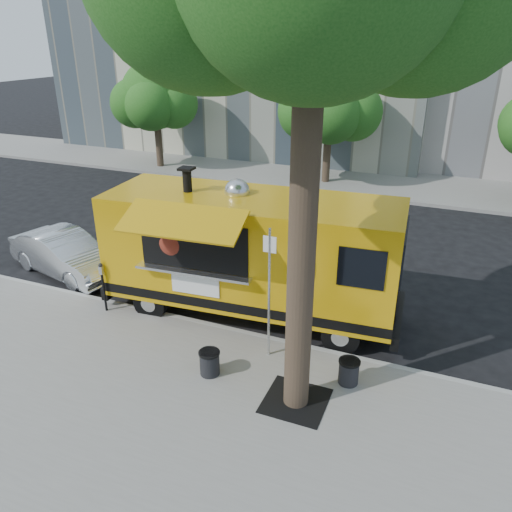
# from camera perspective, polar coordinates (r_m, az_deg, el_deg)

# --- Properties ---
(ground) EXTENTS (120.00, 120.00, 0.00)m
(ground) POSITION_cam_1_polar(r_m,az_deg,el_deg) (13.12, -2.49, -6.54)
(ground) COLOR black
(ground) RESTS_ON ground
(sidewalk) EXTENTS (60.00, 6.00, 0.15)m
(sidewalk) POSITION_cam_1_polar(r_m,az_deg,el_deg) (10.27, -12.26, -16.64)
(sidewalk) COLOR gray
(sidewalk) RESTS_ON ground
(curb) EXTENTS (60.00, 0.14, 0.16)m
(curb) POSITION_cam_1_polar(r_m,az_deg,el_deg) (12.37, -4.32, -8.26)
(curb) COLOR #999993
(curb) RESTS_ON ground
(far_sidewalk) EXTENTS (60.00, 5.00, 0.15)m
(far_sidewalk) POSITION_cam_1_polar(r_m,az_deg,el_deg) (25.07, 10.62, 8.47)
(far_sidewalk) COLOR gray
(far_sidewalk) RESTS_ON ground
(tree_well) EXTENTS (1.20, 1.20, 0.02)m
(tree_well) POSITION_cam_1_polar(r_m,az_deg,el_deg) (10.12, 4.55, -16.17)
(tree_well) COLOR black
(tree_well) RESTS_ON sidewalk
(far_tree_a) EXTENTS (3.42, 3.42, 5.36)m
(far_tree_a) POSITION_cam_1_polar(r_m,az_deg,el_deg) (27.09, -11.46, 17.55)
(far_tree_a) COLOR #33261C
(far_tree_a) RESTS_ON far_sidewalk
(far_tree_b) EXTENTS (3.60, 3.60, 5.50)m
(far_tree_b) POSITION_cam_1_polar(r_m,az_deg,el_deg) (23.80, 8.44, 17.03)
(far_tree_b) COLOR #33261C
(far_tree_b) RESTS_ON far_sidewalk
(sign_post) EXTENTS (0.28, 0.06, 3.00)m
(sign_post) POSITION_cam_1_polar(r_m,az_deg,el_deg) (10.44, 1.52, -3.50)
(sign_post) COLOR silver
(sign_post) RESTS_ON sidewalk
(parking_meter) EXTENTS (0.11, 0.11, 1.33)m
(parking_meter) POSITION_cam_1_polar(r_m,az_deg,el_deg) (13.11, -17.12, -2.81)
(parking_meter) COLOR black
(parking_meter) RESTS_ON sidewalk
(food_truck) EXTENTS (7.63, 3.88, 3.71)m
(food_truck) POSITION_cam_1_polar(r_m,az_deg,el_deg) (12.31, -0.70, 0.47)
(food_truck) COLOR #D49C0B
(food_truck) RESTS_ON ground
(sedan) EXTENTS (4.14, 2.28, 1.29)m
(sedan) POSITION_cam_1_polar(r_m,az_deg,el_deg) (15.97, -20.96, 0.24)
(sedan) COLOR silver
(sedan) RESTS_ON ground
(trash_bin_left) EXTENTS (0.45, 0.45, 0.54)m
(trash_bin_left) POSITION_cam_1_polar(r_m,az_deg,el_deg) (10.64, -5.33, -11.96)
(trash_bin_left) COLOR black
(trash_bin_left) RESTS_ON sidewalk
(trash_bin_right) EXTENTS (0.44, 0.44, 0.53)m
(trash_bin_right) POSITION_cam_1_polar(r_m,az_deg,el_deg) (10.53, 10.56, -12.78)
(trash_bin_right) COLOR black
(trash_bin_right) RESTS_ON sidewalk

